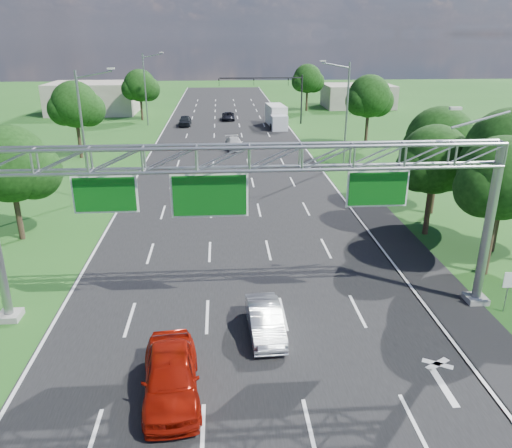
{
  "coord_description": "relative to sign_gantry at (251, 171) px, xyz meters",
  "views": [
    {
      "loc": [
        -0.95,
        -9.01,
        12.46
      ],
      "look_at": [
        0.82,
        15.9,
        2.94
      ],
      "focal_mm": 35.0,
      "sensor_mm": 36.0,
      "label": 1
    }
  ],
  "objects": [
    {
      "name": "regulatory_sign",
      "position": [
        12.07,
        -1.02,
        -5.38
      ],
      "size": [
        0.6,
        0.08,
        2.1
      ],
      "color": "gray",
      "rests_on": "ground"
    },
    {
      "name": "car_queue_a",
      "position": [
        0.3,
        36.21,
        -6.25
      ],
      "size": [
        2.37,
        4.65,
        1.29
      ],
      "primitive_type": "imported",
      "rotation": [
        0.0,
        0.0,
        0.13
      ],
      "color": "silver",
      "rests_on": "ground"
    },
    {
      "name": "streetlight_l_near",
      "position": [
        -11.63,
        18.0,
        -1.31
      ],
      "size": [
        2.97,
        0.22,
        10.16
      ],
      "color": "gray",
      "rests_on": "ground"
    },
    {
      "name": "red_coupe",
      "position": [
        -3.31,
        -5.87,
        -6.03
      ],
      "size": [
        2.49,
        5.21,
        1.72
      ],
      "primitive_type": "imported",
      "rotation": [
        0.0,
        0.0,
        0.09
      ],
      "color": "#9A1307",
      "rests_on": "ground"
    },
    {
      "name": "traffic_signal",
      "position": [
        7.15,
        53.0,
        -1.72
      ],
      "size": [
        12.21,
        0.24,
        7.0
      ],
      "color": "black",
      "rests_on": "ground"
    },
    {
      "name": "road",
      "position": [
        -0.33,
        18.0,
        -6.89
      ],
      "size": [
        18.0,
        180.0,
        0.02
      ],
      "primitive_type": "cube",
      "color": "black",
      "rests_on": "ground"
    },
    {
      "name": "streetlight_r_mid",
      "position": [
        10.97,
        28.0,
        -1.31
      ],
      "size": [
        2.97,
        0.22,
        10.16
      ],
      "color": "gray",
      "rests_on": "ground"
    },
    {
      "name": "car_queue_c",
      "position": [
        -6.4,
        52.37,
        -6.17
      ],
      "size": [
        1.71,
        4.25,
        1.45
      ],
      "primitive_type": "imported",
      "rotation": [
        0.0,
        0.0,
        0.0
      ],
      "color": "black",
      "rests_on": "ground"
    },
    {
      "name": "building_left",
      "position": [
        -22.33,
        66.0,
        -4.39
      ],
      "size": [
        14.0,
        10.0,
        5.0
      ],
      "primitive_type": "cube",
      "color": "gray",
      "rests_on": "ground"
    },
    {
      "name": "tree_verge_rd",
      "position": [
        15.75,
        36.04,
        -1.26
      ],
      "size": [
        5.76,
        4.8,
        8.28
      ],
      "color": "#2D2116",
      "rests_on": "ground"
    },
    {
      "name": "building_right",
      "position": [
        23.67,
        70.0,
        -4.89
      ],
      "size": [
        12.0,
        9.0,
        4.0
      ],
      "primitive_type": "cube",
      "color": "gray",
      "rests_on": "ground"
    },
    {
      "name": "tree_verge_la",
      "position": [
        -14.25,
        10.04,
        -2.13
      ],
      "size": [
        5.76,
        4.8,
        7.4
      ],
      "color": "#2D2116",
      "rests_on": "ground"
    },
    {
      "name": "tree_verge_re",
      "position": [
        13.75,
        66.04,
        -1.7
      ],
      "size": [
        5.76,
        4.8,
        7.84
      ],
      "color": "#2D2116",
      "rests_on": "ground"
    },
    {
      "name": "tree_verge_lc",
      "position": [
        -13.25,
        58.04,
        -1.92
      ],
      "size": [
        5.76,
        4.8,
        7.62
      ],
      "color": "#2D2116",
      "rests_on": "ground"
    },
    {
      "name": "streetlight_l_far",
      "position": [
        -11.63,
        53.0,
        -1.31
      ],
      "size": [
        2.97,
        0.22,
        10.16
      ],
      "color": "gray",
      "rests_on": "ground"
    },
    {
      "name": "box_truck",
      "position": [
        6.77,
        50.75,
        -5.47
      ],
      "size": [
        2.7,
        7.96,
        2.96
      ],
      "rotation": [
        0.0,
        0.0,
        0.08
      ],
      "color": "silver",
      "rests_on": "ground"
    },
    {
      "name": "ground",
      "position": [
        -0.33,
        18.0,
        -6.89
      ],
      "size": [
        220.0,
        220.0,
        0.0
      ],
      "primitive_type": "plane",
      "color": "#1E5318",
      "rests_on": "ground"
    },
    {
      "name": "sign_gantry",
      "position": [
        0.0,
        0.0,
        0.0
      ],
      "size": [
        23.5,
        1.0,
        9.56
      ],
      "color": "gray",
      "rests_on": "ground"
    },
    {
      "name": "tree_verge_lb",
      "position": [
        -16.25,
        33.04,
        -1.48
      ],
      "size": [
        5.76,
        4.8,
        8.06
      ],
      "color": "#2D2116",
      "rests_on": "ground"
    },
    {
      "name": "car_queue_b",
      "position": [
        -0.05,
        57.16,
        -6.31
      ],
      "size": [
        1.98,
        4.22,
        1.17
      ],
      "primitive_type": "imported",
      "rotation": [
        0.0,
        0.0,
        -0.01
      ],
      "color": "black",
      "rests_on": "ground"
    },
    {
      "name": "silver_sedan",
      "position": [
        0.47,
        -2.08,
        -6.22
      ],
      "size": [
        1.61,
        4.14,
        1.34
      ],
      "primitive_type": "imported",
      "rotation": [
        0.0,
        0.0,
        0.05
      ],
      "color": "#A9AEB5",
      "rests_on": "ground"
    },
    {
      "name": "tree_cluster_right",
      "position": [
        14.47,
        7.19,
        -1.58
      ],
      "size": [
        9.91,
        14.6,
        8.68
      ],
      "color": "#2D2116",
      "rests_on": "ground"
    },
    {
      "name": "road_flare",
      "position": [
        9.87,
        2.0,
        -6.89
      ],
      "size": [
        3.0,
        30.0,
        0.02
      ],
      "primitive_type": "cube",
      "color": "black",
      "rests_on": "ground"
    }
  ]
}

